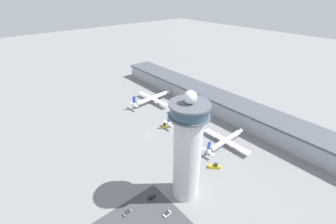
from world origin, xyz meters
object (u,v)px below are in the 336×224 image
Objects in this scene: airplane_gate_bravo at (185,117)px; airplane_gate_charlie at (225,141)px; service_truck_baggage at (175,117)px; service_truck_catering at (215,166)px; service_truck_fuel at (165,126)px; car_green_van at (128,213)px; car_white_wagon at (152,197)px; airplane_gate_alpha at (152,98)px; car_red_hatchback at (167,214)px; control_tower at (187,150)px.

airplane_gate_charlie is (41.02, -1.03, -0.10)m from airplane_gate_bravo.
service_truck_baggage is (-49.45, -2.21, -2.63)m from airplane_gate_charlie.
airplane_gate_charlie is 5.67× the size of service_truck_catering.
service_truck_fuel is (-45.27, -16.86, -2.82)m from airplane_gate_charlie.
airplane_gate_charlie is 4.44× the size of service_truck_baggage.
car_white_wagon is at bearing 89.60° from car_green_van.
airplane_gate_charlie is 8.47× the size of car_green_van.
service_truck_catering is at bearing -6.53° from service_truck_fuel.
airplane_gate_alpha is 4.99× the size of service_truck_baggage.
airplane_gate_bravo is at bearing 21.05° from service_truck_baggage.
airplane_gate_alpha is 110.53m from car_white_wagon.
service_truck_baggage is at bearing 160.52° from service_truck_catering.
car_red_hatchback is (15.42, -65.78, -3.18)m from airplane_gate_charlie.
airplane_gate_bravo is 41.04m from airplane_gate_charlie.
airplane_gate_alpha is 10.33× the size of car_red_hatchback.
airplane_gate_alpha is 6.37× the size of service_truck_catering.
service_truck_fuel is at bearing -159.58° from airplane_gate_charlie.
car_green_van is at bearing -88.08° from airplane_gate_charlie.
service_truck_baggage is at bearing 142.07° from control_tower.
car_green_van is at bearing -56.17° from service_truck_baggage.
airplane_gate_alpha reaches higher than service_truck_fuel.
service_truck_fuel is (-55.03, 6.30, -0.19)m from service_truck_catering.
control_tower is at bearing -37.93° from service_truck_baggage.
airplane_gate_bravo is 9.01× the size of car_red_hatchback.
car_red_hatchback is at bearing -38.88° from service_truck_fuel.
service_truck_fuel is at bearing 173.47° from service_truck_catering.
service_truck_fuel is 68.43m from car_white_wagon.
service_truck_catering is at bearing -25.47° from airplane_gate_bravo.
airplane_gate_bravo is at bearing 154.53° from service_truck_catering.
car_green_van is at bearing -90.40° from car_white_wagon.
control_tower is at bearing 60.87° from car_white_wagon.
service_truck_baggage is at bearing -5.21° from airplane_gate_alpha.
control_tower is 13.21× the size of car_green_van.
service_truck_catering is 62.80m from service_truck_baggage.
control_tower is 6.92× the size of service_truck_baggage.
airplane_gate_bravo is 56.31m from service_truck_catering.
control_tower is 1.59× the size of airplane_gate_bravo.
airplane_gate_charlie is 49.57m from service_truck_baggage.
control_tower is 1.56× the size of airplane_gate_charlie.
car_white_wagon is at bearing -87.58° from airplane_gate_charlie.
service_truck_baggage is (-4.17, 14.64, 0.19)m from service_truck_fuel.
service_truck_baggage is 2.07× the size of car_red_hatchback.
airplane_gate_bravo is 0.98× the size of airplane_gate_charlie.
control_tower is 71.44m from service_truck_fuel.
car_red_hatchback is (100.74, -66.84, -4.00)m from airplane_gate_alpha.
airplane_gate_charlie reaches higher than service_truck_baggage.
car_red_hatchback is 1.02× the size of car_white_wagon.
service_truck_catering is (-1.83, 26.62, -27.87)m from control_tower.
airplane_gate_charlie is 9.19× the size of car_red_hatchback.
car_green_van is at bearing -42.64° from airplane_gate_alpha.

